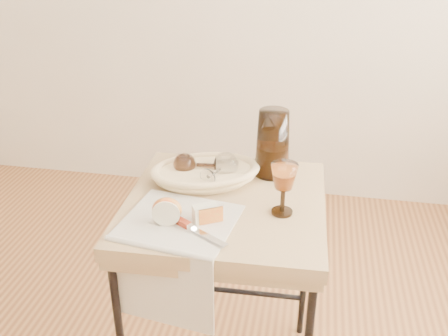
% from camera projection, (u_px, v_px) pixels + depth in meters
% --- Properties ---
extents(side_table, '(0.63, 0.63, 0.77)m').
position_uv_depth(side_table, '(225.00, 297.00, 1.71)').
color(side_table, brown).
rests_on(side_table, floor).
extents(tea_towel, '(0.35, 0.32, 0.01)m').
position_uv_depth(tea_towel, '(179.00, 221.00, 1.42)').
color(tea_towel, white).
rests_on(tea_towel, side_table).
extents(bread_basket, '(0.38, 0.32, 0.05)m').
position_uv_depth(bread_basket, '(206.00, 174.00, 1.63)').
color(bread_basket, tan).
rests_on(bread_basket, side_table).
extents(goblet_lying_a, '(0.13, 0.09, 0.08)m').
position_uv_depth(goblet_lying_a, '(198.00, 165.00, 1.64)').
color(goblet_lying_a, '#4A2F1F').
rests_on(goblet_lying_a, bread_basket).
extents(goblet_lying_b, '(0.13, 0.16, 0.08)m').
position_uv_depth(goblet_lying_b, '(218.00, 170.00, 1.60)').
color(goblet_lying_b, white).
rests_on(goblet_lying_b, bread_basket).
extents(pitcher, '(0.22, 0.27, 0.27)m').
position_uv_depth(pitcher, '(273.00, 143.00, 1.64)').
color(pitcher, black).
rests_on(pitcher, side_table).
extents(wine_goblet, '(0.10, 0.10, 0.16)m').
position_uv_depth(wine_goblet, '(283.00, 189.00, 1.43)').
color(wine_goblet, white).
rests_on(wine_goblet, side_table).
extents(apple_half, '(0.09, 0.06, 0.08)m').
position_uv_depth(apple_half, '(167.00, 210.00, 1.40)').
color(apple_half, '#BC0F04').
rests_on(apple_half, tea_towel).
extents(apple_wedge, '(0.08, 0.07, 0.05)m').
position_uv_depth(apple_wedge, '(206.00, 213.00, 1.41)').
color(apple_wedge, beige).
rests_on(apple_wedge, tea_towel).
extents(table_knife, '(0.19, 0.13, 0.02)m').
position_uv_depth(table_knife, '(194.00, 228.00, 1.37)').
color(table_knife, silver).
rests_on(table_knife, tea_towel).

